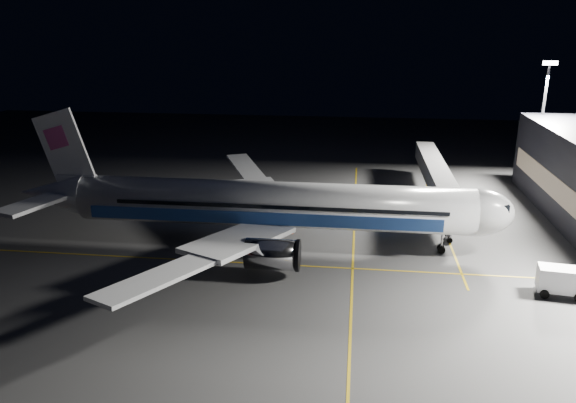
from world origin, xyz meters
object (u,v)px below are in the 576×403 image
(airliner, at_px, (264,205))
(baggage_tug, at_px, (230,187))
(jet_bridge, at_px, (438,177))
(service_truck, at_px, (567,281))
(floodlight_mast_north, at_px, (543,113))
(safety_cone_b, at_px, (292,231))
(safety_cone_c, at_px, (257,209))
(safety_cone_a, at_px, (277,209))

(airliner, distance_m, baggage_tug, 24.23)
(jet_bridge, xyz_separation_m, service_truck, (9.53, -27.98, -2.98))
(jet_bridge, bearing_deg, floodlight_mast_north, 37.74)
(baggage_tug, bearing_deg, jet_bridge, -30.16)
(floodlight_mast_north, bearing_deg, service_truck, -101.42)
(floodlight_mast_north, height_order, safety_cone_b, floodlight_mast_north)
(airliner, height_order, safety_cone_b, airliner)
(safety_cone_b, height_order, safety_cone_c, safety_cone_b)
(airliner, bearing_deg, floodlight_mast_north, 37.91)
(baggage_tug, bearing_deg, airliner, -90.30)
(floodlight_mast_north, bearing_deg, safety_cone_c, -156.55)
(airliner, height_order, baggage_tug, airliner)
(airliner, distance_m, safety_cone_b, 6.95)
(floodlight_mast_north, relative_size, baggage_tug, 8.07)
(service_truck, distance_m, safety_cone_c, 42.47)
(floodlight_mast_north, bearing_deg, safety_cone_b, -143.73)
(safety_cone_b, bearing_deg, jet_bridge, 34.92)
(floodlight_mast_north, distance_m, safety_cone_a, 47.07)
(airliner, relative_size, floodlight_mast_north, 2.97)
(service_truck, bearing_deg, safety_cone_c, 155.90)
(service_truck, xyz_separation_m, safety_cone_b, (-29.67, 13.92, -1.30))
(baggage_tug, xyz_separation_m, safety_cone_c, (6.05, -9.17, -0.42))
(airliner, relative_size, jet_bridge, 1.79)
(airliner, relative_size, safety_cone_c, 109.89)
(jet_bridge, relative_size, service_truck, 5.63)
(airliner, xyz_separation_m, safety_cone_a, (-0.32, 13.13, -4.90))
(safety_cone_a, bearing_deg, service_truck, -34.99)
(safety_cone_a, height_order, safety_cone_b, safety_cone_b)
(airliner, distance_m, floodlight_mast_north, 52.56)
(floodlight_mast_north, xyz_separation_m, safety_cone_a, (-41.40, -18.86, -12.11))
(safety_cone_a, height_order, safety_cone_c, safety_cone_c)
(floodlight_mast_north, xyz_separation_m, safety_cone_c, (-44.36, -19.24, -12.09))
(baggage_tug, bearing_deg, safety_cone_a, -67.63)
(jet_bridge, height_order, floodlight_mast_north, floodlight_mast_north)
(floodlight_mast_north, xyz_separation_m, baggage_tug, (-50.41, -10.07, -11.67))
(safety_cone_a, bearing_deg, safety_cone_b, -70.35)
(baggage_tug, relative_size, safety_cone_b, 4.25)
(baggage_tug, distance_m, safety_cone_c, 10.99)
(jet_bridge, xyz_separation_m, baggage_tug, (-32.41, 3.86, -3.88))
(jet_bridge, relative_size, floodlight_mast_north, 1.66)
(jet_bridge, distance_m, safety_cone_b, 24.93)
(baggage_tug, height_order, safety_cone_a, baggage_tug)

